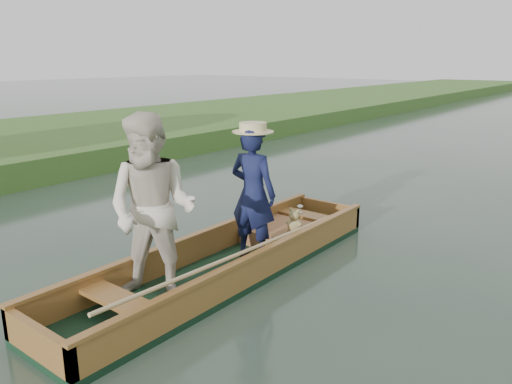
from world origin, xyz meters
The scene contains 2 objects.
ground centered at (0.00, 0.00, 0.00)m, with size 120.00×120.00×0.00m, color #283D30.
punt centered at (-0.03, -0.38, 0.77)m, with size 1.23×5.00×2.11m.
Camera 1 is at (3.86, -4.30, 2.61)m, focal length 35.00 mm.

